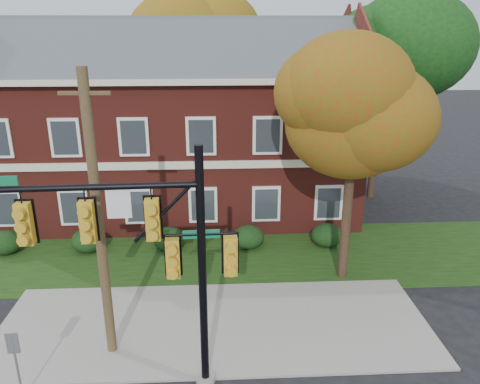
{
  "coord_description": "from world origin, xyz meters",
  "views": [
    {
      "loc": [
        0.15,
        -12.02,
        9.28
      ],
      "look_at": [
        0.93,
        3.0,
        3.95
      ],
      "focal_mm": 35.0,
      "sensor_mm": 36.0,
      "label": 1
    }
  ],
  "objects_px": {
    "tree_right_rear": "(391,50)",
    "hedge_right": "(248,237)",
    "hedge_far_right": "(327,235)",
    "tree_far_rear": "(202,34)",
    "hedge_left": "(88,241)",
    "traffic_signal": "(152,247)",
    "hedge_far_left": "(5,242)",
    "sign_post": "(15,356)",
    "tree_near_right": "(363,107)",
    "utility_pole": "(99,222)",
    "hedge_center": "(169,239)",
    "apartment_building": "(174,116)"
  },
  "relations": [
    {
      "from": "tree_right_rear",
      "to": "hedge_right",
      "type": "bearing_deg",
      "value": -141.98
    },
    {
      "from": "hedge_far_right",
      "to": "tree_far_rear",
      "type": "distance_m",
      "value": 16.51
    },
    {
      "from": "hedge_left",
      "to": "traffic_signal",
      "type": "xyz_separation_m",
      "value": [
        4.03,
        -8.24,
        3.65
      ]
    },
    {
      "from": "hedge_far_left",
      "to": "sign_post",
      "type": "bearing_deg",
      "value": -65.43
    },
    {
      "from": "tree_near_right",
      "to": "utility_pole",
      "type": "height_order",
      "value": "tree_near_right"
    },
    {
      "from": "hedge_far_left",
      "to": "hedge_far_right",
      "type": "xyz_separation_m",
      "value": [
        14.0,
        0.0,
        0.0
      ]
    },
    {
      "from": "hedge_right",
      "to": "tree_near_right",
      "type": "distance_m",
      "value": 7.72
    },
    {
      "from": "tree_right_rear",
      "to": "tree_far_rear",
      "type": "bearing_deg",
      "value": 145.0
    },
    {
      "from": "hedge_far_left",
      "to": "hedge_center",
      "type": "distance_m",
      "value": 7.0
    },
    {
      "from": "hedge_far_left",
      "to": "tree_far_rear",
      "type": "bearing_deg",
      "value": 57.5
    },
    {
      "from": "hedge_far_left",
      "to": "traffic_signal",
      "type": "distance_m",
      "value": 11.75
    },
    {
      "from": "tree_far_rear",
      "to": "traffic_signal",
      "type": "bearing_deg",
      "value": -92.17
    },
    {
      "from": "tree_right_rear",
      "to": "traffic_signal",
      "type": "bearing_deg",
      "value": -126.91
    },
    {
      "from": "hedge_far_right",
      "to": "traffic_signal",
      "type": "height_order",
      "value": "traffic_signal"
    },
    {
      "from": "hedge_left",
      "to": "utility_pole",
      "type": "distance_m",
      "value": 8.12
    },
    {
      "from": "hedge_center",
      "to": "traffic_signal",
      "type": "xyz_separation_m",
      "value": [
        0.53,
        -8.24,
        3.65
      ]
    },
    {
      "from": "hedge_center",
      "to": "utility_pole",
      "type": "distance_m",
      "value": 7.83
    },
    {
      "from": "tree_right_rear",
      "to": "sign_post",
      "type": "xyz_separation_m",
      "value": [
        -14.34,
        -14.81,
        -6.68
      ]
    },
    {
      "from": "tree_far_rear",
      "to": "hedge_center",
      "type": "bearing_deg",
      "value": -95.85
    },
    {
      "from": "hedge_far_left",
      "to": "hedge_left",
      "type": "distance_m",
      "value": 3.5
    },
    {
      "from": "hedge_left",
      "to": "tree_far_rear",
      "type": "xyz_separation_m",
      "value": [
        4.84,
        13.09,
        8.32
      ]
    },
    {
      "from": "hedge_left",
      "to": "tree_near_right",
      "type": "height_order",
      "value": "tree_near_right"
    },
    {
      "from": "apartment_building",
      "to": "sign_post",
      "type": "xyz_separation_m",
      "value": [
        -3.02,
        -13.95,
        -3.55
      ]
    },
    {
      "from": "hedge_left",
      "to": "tree_right_rear",
      "type": "bearing_deg",
      "value": 22.42
    },
    {
      "from": "tree_near_right",
      "to": "utility_pole",
      "type": "bearing_deg",
      "value": -154.52
    },
    {
      "from": "hedge_center",
      "to": "sign_post",
      "type": "bearing_deg",
      "value": -109.15
    },
    {
      "from": "hedge_left",
      "to": "hedge_far_right",
      "type": "xyz_separation_m",
      "value": [
        10.5,
        0.0,
        0.0
      ]
    },
    {
      "from": "hedge_far_left",
      "to": "utility_pole",
      "type": "height_order",
      "value": "utility_pole"
    },
    {
      "from": "hedge_right",
      "to": "tree_right_rear",
      "type": "height_order",
      "value": "tree_right_rear"
    },
    {
      "from": "hedge_far_left",
      "to": "hedge_right",
      "type": "distance_m",
      "value": 10.5
    },
    {
      "from": "hedge_far_right",
      "to": "tree_far_rear",
      "type": "relative_size",
      "value": 0.12
    },
    {
      "from": "hedge_center",
      "to": "hedge_far_right",
      "type": "relative_size",
      "value": 1.0
    },
    {
      "from": "tree_near_right",
      "to": "hedge_far_right",
      "type": "bearing_deg",
      "value": 94.52
    },
    {
      "from": "hedge_center",
      "to": "tree_near_right",
      "type": "distance_m",
      "value": 9.9
    },
    {
      "from": "hedge_far_right",
      "to": "hedge_far_left",
      "type": "bearing_deg",
      "value": 180.0
    },
    {
      "from": "tree_near_right",
      "to": "tree_far_rear",
      "type": "relative_size",
      "value": 0.74
    },
    {
      "from": "hedge_far_left",
      "to": "utility_pole",
      "type": "bearing_deg",
      "value": -49.01
    },
    {
      "from": "hedge_center",
      "to": "hedge_right",
      "type": "height_order",
      "value": "same"
    },
    {
      "from": "sign_post",
      "to": "hedge_center",
      "type": "bearing_deg",
      "value": 68.21
    },
    {
      "from": "hedge_center",
      "to": "tree_right_rear",
      "type": "bearing_deg",
      "value": 28.37
    },
    {
      "from": "apartment_building",
      "to": "hedge_right",
      "type": "relative_size",
      "value": 13.43
    },
    {
      "from": "traffic_signal",
      "to": "hedge_far_left",
      "type": "bearing_deg",
      "value": 130.38
    },
    {
      "from": "tree_right_rear",
      "to": "utility_pole",
      "type": "relative_size",
      "value": 1.27
    },
    {
      "from": "hedge_far_right",
      "to": "utility_pole",
      "type": "distance_m",
      "value": 11.21
    },
    {
      "from": "hedge_right",
      "to": "utility_pole",
      "type": "distance_m",
      "value": 9.01
    },
    {
      "from": "tree_right_rear",
      "to": "tree_far_rear",
      "type": "height_order",
      "value": "tree_far_rear"
    },
    {
      "from": "apartment_building",
      "to": "hedge_far_right",
      "type": "height_order",
      "value": "apartment_building"
    },
    {
      "from": "tree_near_right",
      "to": "traffic_signal",
      "type": "relative_size",
      "value": 1.28
    },
    {
      "from": "tree_right_rear",
      "to": "traffic_signal",
      "type": "distance_m",
      "value": 18.38
    },
    {
      "from": "hedge_right",
      "to": "traffic_signal",
      "type": "bearing_deg",
      "value": -109.78
    }
  ]
}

